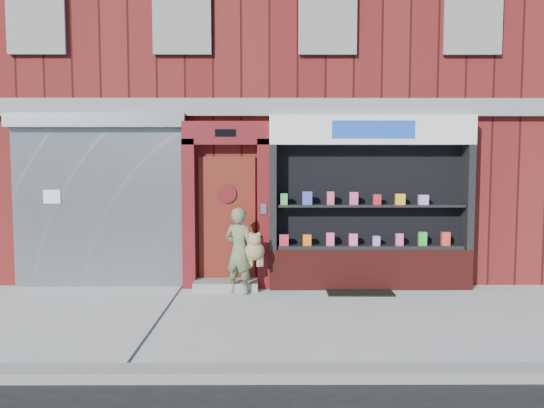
{
  "coord_description": "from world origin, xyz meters",
  "views": [
    {
      "loc": [
        0.01,
        -7.36,
        2.19
      ],
      "look_at": [
        0.04,
        1.0,
        1.54
      ],
      "focal_mm": 35.0,
      "sensor_mm": 36.0,
      "label": 1
    }
  ],
  "objects": [
    {
      "name": "shutter_bay",
      "position": [
        -3.0,
        1.93,
        1.72
      ],
      "size": [
        3.1,
        0.3,
        3.04
      ],
      "color": "gray",
      "rests_on": "ground"
    },
    {
      "name": "pharmacy_bay",
      "position": [
        1.75,
        1.81,
        1.37
      ],
      "size": [
        3.5,
        0.41,
        3.0
      ],
      "color": "#541714",
      "rests_on": "ground"
    },
    {
      "name": "doormat",
      "position": [
        1.52,
        1.55,
        0.01
      ],
      "size": [
        1.11,
        0.79,
        0.03
      ],
      "primitive_type": "cube",
      "rotation": [
        0.0,
        0.0,
        -0.01
      ],
      "color": "black",
      "rests_on": "ground"
    },
    {
      "name": "ground",
      "position": [
        0.0,
        0.0,
        0.0
      ],
      "size": [
        80.0,
        80.0,
        0.0
      ],
      "primitive_type": "plane",
      "color": "#9E9E99",
      "rests_on": "ground"
    },
    {
      "name": "woman",
      "position": [
        -0.47,
        1.4,
        0.73
      ],
      "size": [
        0.74,
        0.55,
        1.45
      ],
      "color": "#606A46",
      "rests_on": "ground"
    },
    {
      "name": "building",
      "position": [
        -0.0,
        5.99,
        4.0
      ],
      "size": [
        12.0,
        8.16,
        8.0
      ],
      "color": "#5E1615",
      "rests_on": "ground"
    },
    {
      "name": "curb",
      "position": [
        0.0,
        -2.15,
        0.06
      ],
      "size": [
        60.0,
        0.3,
        0.12
      ],
      "primitive_type": "cube",
      "color": "gray",
      "rests_on": "ground"
    },
    {
      "name": "red_door_bay",
      "position": [
        -0.75,
        1.86,
        1.46
      ],
      "size": [
        1.52,
        0.58,
        2.9
      ],
      "color": "#4D0D10",
      "rests_on": "ground"
    }
  ]
}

